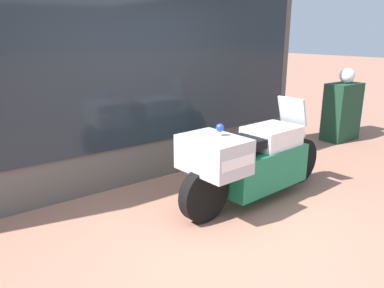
{
  "coord_description": "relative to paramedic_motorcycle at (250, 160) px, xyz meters",
  "views": [
    {
      "loc": [
        -2.18,
        -2.5,
        1.99
      ],
      "look_at": [
        0.42,
        0.96,
        0.71
      ],
      "focal_mm": 35.0,
      "sensor_mm": 36.0,
      "label": 1
    }
  ],
  "objects": [
    {
      "name": "ground_plane",
      "position": [
        -0.91,
        -0.45,
        -0.54
      ],
      "size": [
        60.0,
        60.0,
        0.0
      ],
      "primitive_type": "plane",
      "color": "#9E6B56"
    },
    {
      "name": "shop_building",
      "position": [
        -1.31,
        1.55,
        1.14
      ],
      "size": [
        6.26,
        0.55,
        3.33
      ],
      "color": "#56514C",
      "rests_on": "ground"
    },
    {
      "name": "window_display",
      "position": [
        -0.54,
        1.58,
        -0.08
      ],
      "size": [
        4.94,
        0.3,
        1.93
      ],
      "color": "slate",
      "rests_on": "ground"
    },
    {
      "name": "paramedic_motorcycle",
      "position": [
        0.0,
        0.0,
        0.0
      ],
      "size": [
        2.39,
        0.76,
        1.21
      ],
      "rotation": [
        0.0,
        0.0,
        0.06
      ],
      "color": "black",
      "rests_on": "ground"
    },
    {
      "name": "utility_cabinet",
      "position": [
        3.43,
        0.94,
        0.01
      ],
      "size": [
        0.72,
        0.41,
        1.09
      ],
      "primitive_type": "cube",
      "color": "#193D28",
      "rests_on": "ground"
    },
    {
      "name": "white_helmet",
      "position": [
        3.45,
        0.93,
        0.69
      ],
      "size": [
        0.28,
        0.28,
        0.28
      ],
      "primitive_type": "sphere",
      "color": "white",
      "rests_on": "utility_cabinet"
    }
  ]
}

